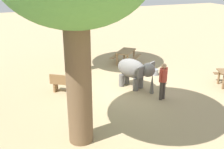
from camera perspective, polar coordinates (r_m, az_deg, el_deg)
The scene contains 6 objects.
ground_plane at distance 13.08m, azimuth 4.17°, elevation -2.86°, with size 60.00×60.00×0.00m, color tan.
elephant at distance 12.81m, azimuth 4.79°, elevation 0.88°, with size 1.94×1.70×1.39m.
person_handler at distance 11.79m, azimuth 10.55°, elevation -0.85°, with size 0.32×0.48×1.62m.
wooden_bench at distance 12.58m, azimuth -9.62°, elevation -1.76°, with size 1.13×1.38×0.88m.
picnic_table_near at distance 16.47m, azimuth 2.87°, elevation 4.28°, with size 2.11×2.11×0.78m.
feed_bucket at distance 14.85m, azimuth 8.88°, elevation 0.50°, with size 0.36×0.36×0.32m, color gray.
Camera 1 is at (-10.78, 5.32, 5.15)m, focal length 44.13 mm.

